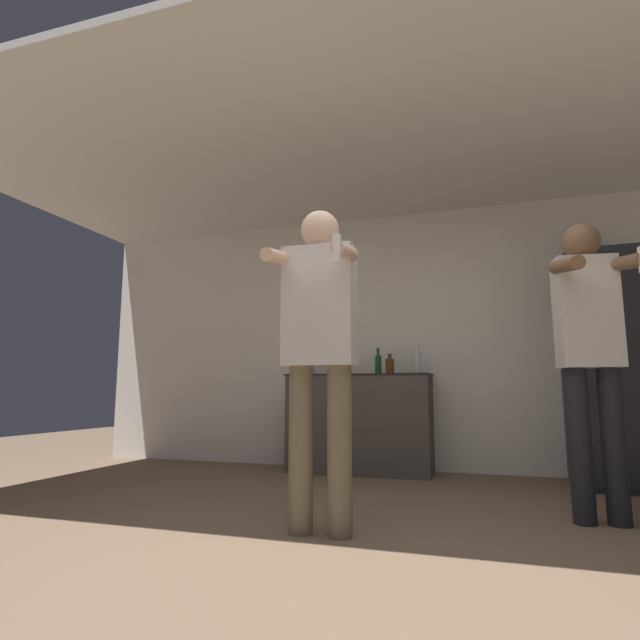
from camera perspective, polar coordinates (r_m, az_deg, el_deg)
The scene contains 11 objects.
ground_plane at distance 2.27m, azimuth 1.90°, elevation -27.41°, with size 14.00×14.00×0.00m, color brown.
wall_back at distance 5.04m, azimuth 10.75°, elevation -2.05°, with size 7.00×0.06×2.55m.
ceiling_slab at distance 4.00m, azimuth 7.58°, elevation 19.08°, with size 7.00×3.40×0.05m.
refrigerator at distance 4.73m, azimuth 30.83°, elevation -4.72°, with size 0.74×0.73×1.88m.
counter at distance 4.83m, azimuth 4.59°, elevation -11.63°, with size 1.36×0.53×0.91m.
bottle_brown_liquor at distance 4.78m, azimuth 6.67°, elevation -4.96°, with size 0.06×0.06×0.27m.
bottle_dark_rum at distance 4.95m, azimuth -0.89°, elevation -4.83°, with size 0.07×0.07×0.32m.
bottle_short_whiskey at distance 4.76m, azimuth 7.99°, elevation -5.12°, with size 0.08×0.08×0.22m.
bottle_tall_gin at distance 4.73m, azimuth 11.08°, elevation -4.63°, with size 0.06×0.06×0.29m.
person_woman_foreground at distance 2.77m, azimuth -0.03°, elevation -2.27°, with size 0.46×0.46×1.78m.
person_man_side at distance 3.37m, azimuth 28.45°, elevation -2.34°, with size 0.45×0.56×1.77m.
Camera 1 is at (0.58, -2.07, 0.75)m, focal length 28.00 mm.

